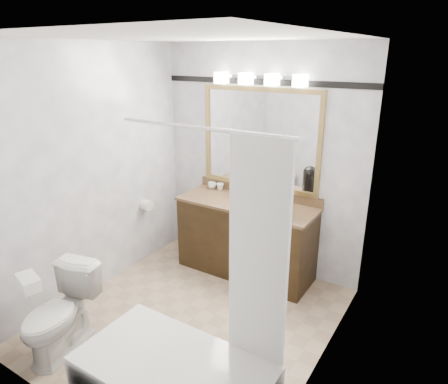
{
  "coord_description": "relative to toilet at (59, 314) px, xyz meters",
  "views": [
    {
      "loc": [
        1.95,
        -2.53,
        2.39
      ],
      "look_at": [
        0.13,
        0.35,
        1.19
      ],
      "focal_mm": 32.0,
      "sensor_mm": 36.0,
      "label": 1
    }
  ],
  "objects": [
    {
      "name": "room",
      "position": [
        0.67,
        0.92,
        0.89
      ],
      "size": [
        2.42,
        2.62,
        2.52
      ],
      "color": "tan",
      "rests_on": "ground"
    },
    {
      "name": "vanity",
      "position": [
        0.67,
        1.94,
        0.08
      ],
      "size": [
        1.53,
        0.58,
        0.97
      ],
      "color": "black",
      "rests_on": "ground"
    },
    {
      "name": "mirror",
      "position": [
        0.67,
        2.2,
        1.14
      ],
      "size": [
        1.4,
        0.04,
        1.1
      ],
      "color": "#A4884A",
      "rests_on": "room"
    },
    {
      "name": "vanity_light_bar",
      "position": [
        0.67,
        2.15,
        1.77
      ],
      "size": [
        1.02,
        0.14,
        0.12
      ],
      "color": "silver",
      "rests_on": "room"
    },
    {
      "name": "accent_stripe",
      "position": [
        0.67,
        2.21,
        1.74
      ],
      "size": [
        2.4,
        0.01,
        0.06
      ],
      "primitive_type": "cube",
      "color": "black",
      "rests_on": "room"
    },
    {
      "name": "bathtub",
      "position": [
        1.23,
        0.02,
        -0.08
      ],
      "size": [
        1.3,
        0.75,
        1.96
      ],
      "color": "white",
      "rests_on": "ground"
    },
    {
      "name": "tp_roll",
      "position": [
        -0.47,
        1.58,
        0.34
      ],
      "size": [
        0.11,
        0.12,
        0.12
      ],
      "primitive_type": "cylinder",
      "rotation": [
        0.0,
        1.57,
        0.0
      ],
      "color": "white",
      "rests_on": "room"
    },
    {
      "name": "toilet",
      "position": [
        0.0,
        0.0,
        0.0
      ],
      "size": [
        0.54,
        0.77,
        0.72
      ],
      "primitive_type": "imported",
      "rotation": [
        0.0,
        0.0,
        0.22
      ],
      "color": "white",
      "rests_on": "ground"
    },
    {
      "name": "tissue_box",
      "position": [
        0.0,
        -0.2,
        0.41
      ],
      "size": [
        0.26,
        0.18,
        0.09
      ],
      "primitive_type": "cube",
      "rotation": [
        0.0,
        0.0,
        -0.29
      ],
      "color": "white",
      "rests_on": "toilet"
    },
    {
      "name": "coffee_maker",
      "position": [
        1.15,
        1.87,
        0.67
      ],
      "size": [
        0.18,
        0.22,
        0.34
      ],
      "rotation": [
        0.0,
        0.0,
        0.14
      ],
      "color": "black",
      "rests_on": "vanity"
    },
    {
      "name": "cup_left",
      "position": [
        0.09,
        2.13,
        0.53
      ],
      "size": [
        0.11,
        0.11,
        0.08
      ],
      "primitive_type": "imported",
      "rotation": [
        0.0,
        0.0,
        -0.1
      ],
      "color": "white",
      "rests_on": "vanity"
    },
    {
      "name": "cup_right",
      "position": [
        0.2,
        2.13,
        0.53
      ],
      "size": [
        0.1,
        0.1,
        0.08
      ],
      "primitive_type": "imported",
      "rotation": [
        0.0,
        0.0,
        0.22
      ],
      "color": "white",
      "rests_on": "vanity"
    },
    {
      "name": "soap_bottle_a",
      "position": [
        0.46,
        2.11,
        0.55
      ],
      "size": [
        0.06,
        0.06,
        0.12
      ],
      "primitive_type": "imported",
      "rotation": [
        0.0,
        0.0,
        0.15
      ],
      "color": "white",
      "rests_on": "vanity"
    },
    {
      "name": "soap_bottle_b",
      "position": [
        0.8,
        2.15,
        0.54
      ],
      "size": [
        0.09,
        0.09,
        0.09
      ],
      "primitive_type": "imported",
      "rotation": [
        0.0,
        0.0,
        -0.27
      ],
      "color": "white",
      "rests_on": "vanity"
    },
    {
      "name": "soap_bar",
      "position": [
        0.81,
        2.05,
        0.5
      ],
      "size": [
        0.08,
        0.06,
        0.02
      ],
      "primitive_type": "cube",
      "rotation": [
        0.0,
        0.0,
        0.13
      ],
      "color": "beige",
      "rests_on": "vanity"
    }
  ]
}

